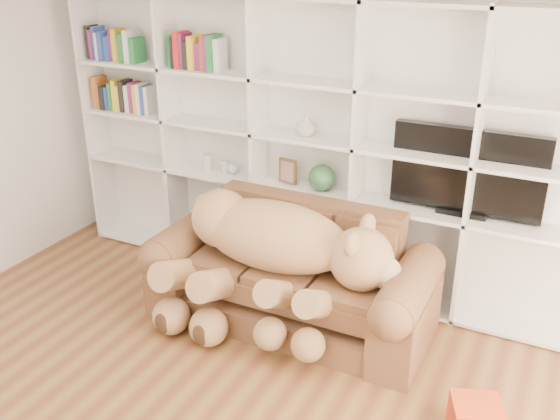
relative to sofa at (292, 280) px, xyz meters
The scene contains 13 objects.
wall_back 1.31m from the sofa, 101.34° to the left, with size 5.00×0.02×2.70m, color white.
bookshelf 1.25m from the sofa, 120.81° to the left, with size 4.43×0.35×2.40m.
sofa is the anchor object (origin of this frame).
teddy_bear 0.37m from the sofa, 118.73° to the right, with size 1.76×0.92×1.02m.
throw_pillow 0.67m from the sofa, 165.33° to the left, with size 0.37×0.12×0.37m, color #500D1D.
gift_box 1.69m from the sofa, 23.05° to the right, with size 0.29×0.27×0.23m, color #B83B18.
tv 1.54m from the sofa, 31.24° to the left, with size 1.12×0.18×0.66m.
picture_frame 0.95m from the sofa, 118.83° to the left, with size 0.17×0.03×0.21m, color brown.
green_vase 0.89m from the sofa, 92.98° to the left, with size 0.22×0.22×0.22m, color #326136.
figurine_tall 1.43m from the sofa, 151.42° to the left, with size 0.07×0.07×0.15m, color beige.
figurine_short 1.28m from the sofa, 146.95° to the left, with size 0.07×0.07×0.12m, color beige.
snow_globe 1.22m from the sofa, 144.78° to the left, with size 0.10×0.10×0.10m, color silver.
shelf_vase 1.24m from the sofa, 106.41° to the left, with size 0.16×0.16×0.17m, color beige.
Camera 1 is at (1.95, -2.11, 2.79)m, focal length 40.00 mm.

